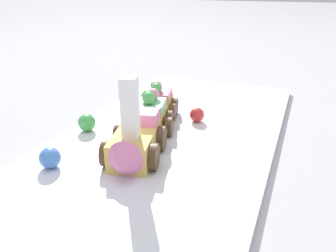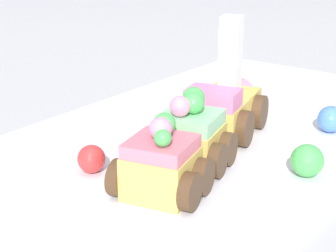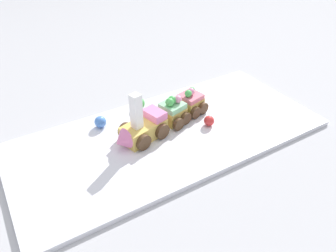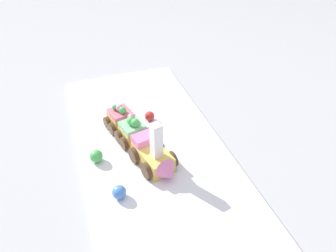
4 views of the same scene
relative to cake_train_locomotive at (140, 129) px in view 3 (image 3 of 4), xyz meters
name	(u,v)px [view 3 (image 3 of 4)]	position (x,y,z in m)	size (l,w,h in m)	color
ground_plane	(169,137)	(-0.07, 0.01, -0.04)	(10.00, 10.00, 0.00)	#B2B2B7
display_board	(169,135)	(-0.07, 0.01, -0.03)	(0.77, 0.35, 0.01)	white
cake_train_locomotive	(140,129)	(0.00, 0.00, 0.00)	(0.15, 0.10, 0.13)	#E0BC56
cake_car_mint	(173,112)	(-0.11, -0.03, 0.00)	(0.08, 0.09, 0.07)	#E0BC56
cake_car_strawberry	(190,103)	(-0.17, -0.04, 0.00)	(0.08, 0.09, 0.07)	#E0BC56
gumball_blue	(100,122)	(0.06, -0.10, -0.01)	(0.03, 0.03, 0.03)	#4C84E0
gumball_red	(209,121)	(-0.18, 0.04, -0.02)	(0.03, 0.03, 0.03)	red
gumball_green	(139,103)	(-0.06, -0.13, -0.01)	(0.03, 0.03, 0.03)	#4CBC56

